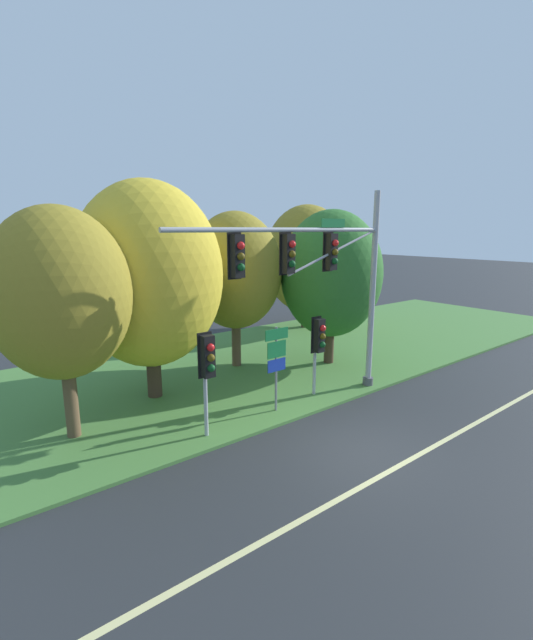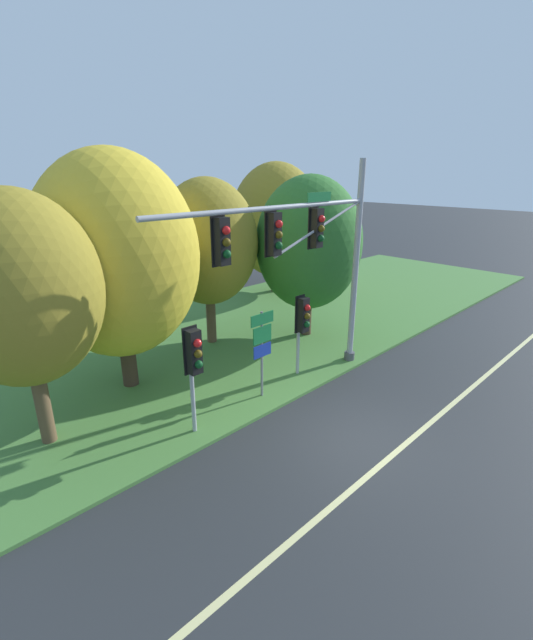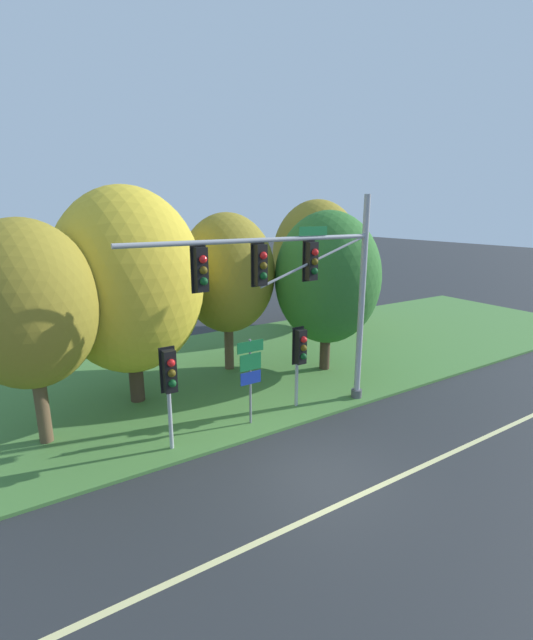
{
  "view_description": "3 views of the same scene",
  "coord_description": "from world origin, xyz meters",
  "px_view_note": "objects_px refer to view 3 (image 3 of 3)",
  "views": [
    {
      "loc": [
        -8.95,
        -7.09,
        6.11
      ],
      "look_at": [
        -0.5,
        3.72,
        3.19
      ],
      "focal_mm": 24.0,
      "sensor_mm": 36.0,
      "label": 1
    },
    {
      "loc": [
        -8.96,
        -5.61,
        7.09
      ],
      "look_at": [
        -0.44,
        3.09,
        2.81
      ],
      "focal_mm": 24.0,
      "sensor_mm": 36.0,
      "label": 2
    },
    {
      "loc": [
        -6.73,
        -7.85,
        6.94
      ],
      "look_at": [
        0.81,
        4.29,
        3.26
      ],
      "focal_mm": 24.0,
      "sensor_mm": 36.0,
      "label": 3
    }
  ],
  "objects_px": {
    "traffic_signal_mast": "(303,281)",
    "pedestrian_signal_further_along": "(170,377)",
    "tree_behind_signpost": "(227,274)",
    "tree_left_of_mast": "(129,282)",
    "tree_mid_verge": "(327,278)",
    "tree_tall_centre": "(317,256)",
    "pedestrian_signal_near_kerb": "(300,351)",
    "tree_nearest_road": "(28,306)",
    "route_sign_post": "(250,369)"
  },
  "relations": [
    {
      "from": "pedestrian_signal_near_kerb",
      "to": "tree_nearest_road",
      "type": "height_order",
      "value": "tree_nearest_road"
    },
    {
      "from": "traffic_signal_mast",
      "to": "tree_mid_verge",
      "type": "xyz_separation_m",
      "value": [
        3.52,
        3.0,
        -0.61
      ]
    },
    {
      "from": "tree_nearest_road",
      "to": "traffic_signal_mast",
      "type": "bearing_deg",
      "value": -18.98
    },
    {
      "from": "tree_left_of_mast",
      "to": "tree_tall_centre",
      "type": "height_order",
      "value": "tree_left_of_mast"
    },
    {
      "from": "pedestrian_signal_near_kerb",
      "to": "tree_left_of_mast",
      "type": "bearing_deg",
      "value": 142.49
    },
    {
      "from": "tree_behind_signpost",
      "to": "pedestrian_signal_near_kerb",
      "type": "bearing_deg",
      "value": -86.03
    },
    {
      "from": "pedestrian_signal_near_kerb",
      "to": "tree_behind_signpost",
      "type": "distance_m",
      "value": 5.26
    },
    {
      "from": "tree_nearest_road",
      "to": "tree_tall_centre",
      "type": "relative_size",
      "value": 0.89
    },
    {
      "from": "route_sign_post",
      "to": "tree_tall_centre",
      "type": "xyz_separation_m",
      "value": [
        9.48,
        8.7,
        2.31
      ]
    },
    {
      "from": "pedestrian_signal_further_along",
      "to": "tree_nearest_road",
      "type": "xyz_separation_m",
      "value": [
        -3.11,
        2.57,
        1.94
      ]
    },
    {
      "from": "pedestrian_signal_further_along",
      "to": "tree_nearest_road",
      "type": "bearing_deg",
      "value": 140.41
    },
    {
      "from": "tree_behind_signpost",
      "to": "tree_left_of_mast",
      "type": "bearing_deg",
      "value": -165.19
    },
    {
      "from": "traffic_signal_mast",
      "to": "tree_nearest_road",
      "type": "bearing_deg",
      "value": 161.02
    },
    {
      "from": "route_sign_post",
      "to": "tree_left_of_mast",
      "type": "bearing_deg",
      "value": 125.62
    },
    {
      "from": "pedestrian_signal_further_along",
      "to": "pedestrian_signal_near_kerb",
      "type": "bearing_deg",
      "value": 4.64
    },
    {
      "from": "pedestrian_signal_near_kerb",
      "to": "tree_nearest_road",
      "type": "bearing_deg",
      "value": 164.59
    },
    {
      "from": "pedestrian_signal_further_along",
      "to": "tree_tall_centre",
      "type": "distance_m",
      "value": 15.3
    },
    {
      "from": "traffic_signal_mast",
      "to": "route_sign_post",
      "type": "xyz_separation_m",
      "value": [
        -1.78,
        0.33,
        -2.77
      ]
    },
    {
      "from": "traffic_signal_mast",
      "to": "tree_behind_signpost",
      "type": "bearing_deg",
      "value": 90.68
    },
    {
      "from": "traffic_signal_mast",
      "to": "pedestrian_signal_further_along",
      "type": "relative_size",
      "value": 2.73
    },
    {
      "from": "route_sign_post",
      "to": "tree_mid_verge",
      "type": "bearing_deg",
      "value": 26.72
    },
    {
      "from": "traffic_signal_mast",
      "to": "tree_mid_verge",
      "type": "relative_size",
      "value": 1.26
    },
    {
      "from": "route_sign_post",
      "to": "tree_behind_signpost",
      "type": "height_order",
      "value": "tree_behind_signpost"
    },
    {
      "from": "tree_behind_signpost",
      "to": "tree_tall_centre",
      "type": "height_order",
      "value": "tree_tall_centre"
    },
    {
      "from": "tree_left_of_mast",
      "to": "tree_mid_verge",
      "type": "height_order",
      "value": "tree_left_of_mast"
    },
    {
      "from": "tree_tall_centre",
      "to": "traffic_signal_mast",
      "type": "bearing_deg",
      "value": -130.46
    },
    {
      "from": "tree_tall_centre",
      "to": "tree_left_of_mast",
      "type": "bearing_deg",
      "value": -157.85
    },
    {
      "from": "route_sign_post",
      "to": "pedestrian_signal_near_kerb",
      "type": "bearing_deg",
      "value": 3.29
    },
    {
      "from": "tree_left_of_mast",
      "to": "traffic_signal_mast",
      "type": "bearing_deg",
      "value": -42.44
    },
    {
      "from": "pedestrian_signal_further_along",
      "to": "tree_tall_centre",
      "type": "height_order",
      "value": "tree_tall_centre"
    },
    {
      "from": "route_sign_post",
      "to": "tree_tall_centre",
      "type": "bearing_deg",
      "value": 42.56
    },
    {
      "from": "traffic_signal_mast",
      "to": "pedestrian_signal_near_kerb",
      "type": "height_order",
      "value": "traffic_signal_mast"
    },
    {
      "from": "tree_behind_signpost",
      "to": "tree_tall_centre",
      "type": "xyz_separation_m",
      "value": [
        7.77,
        3.79,
        -0.03
      ]
    },
    {
      "from": "tree_behind_signpost",
      "to": "tree_tall_centre",
      "type": "distance_m",
      "value": 8.64
    },
    {
      "from": "tree_nearest_road",
      "to": "pedestrian_signal_further_along",
      "type": "bearing_deg",
      "value": -39.59
    },
    {
      "from": "tree_left_of_mast",
      "to": "tree_mid_verge",
      "type": "relative_size",
      "value": 1.12
    },
    {
      "from": "tree_nearest_road",
      "to": "tree_tall_centre",
      "type": "bearing_deg",
      "value": 22.64
    },
    {
      "from": "tree_nearest_road",
      "to": "tree_mid_verge",
      "type": "xyz_separation_m",
      "value": [
        11.17,
        0.37,
        -0.19
      ]
    },
    {
      "from": "pedestrian_signal_near_kerb",
      "to": "tree_behind_signpost",
      "type": "bearing_deg",
      "value": 93.97
    },
    {
      "from": "pedestrian_signal_further_along",
      "to": "tree_nearest_road",
      "type": "distance_m",
      "value": 4.48
    },
    {
      "from": "route_sign_post",
      "to": "traffic_signal_mast",
      "type": "bearing_deg",
      "value": -10.52
    },
    {
      "from": "traffic_signal_mast",
      "to": "tree_nearest_road",
      "type": "xyz_separation_m",
      "value": [
        -7.65,
        2.63,
        -0.42
      ]
    },
    {
      "from": "tree_mid_verge",
      "to": "tree_tall_centre",
      "type": "xyz_separation_m",
      "value": [
        4.18,
        6.04,
        0.15
      ]
    },
    {
      "from": "tree_nearest_road",
      "to": "tree_behind_signpost",
      "type": "relative_size",
      "value": 0.99
    },
    {
      "from": "pedestrian_signal_near_kerb",
      "to": "tree_nearest_road",
      "type": "distance_m",
      "value": 8.48
    },
    {
      "from": "pedestrian_signal_near_kerb",
      "to": "route_sign_post",
      "type": "xyz_separation_m",
      "value": [
        -2.05,
        -0.12,
        -0.22
      ]
    },
    {
      "from": "pedestrian_signal_near_kerb",
      "to": "tree_tall_centre",
      "type": "relative_size",
      "value": 0.4
    },
    {
      "from": "pedestrian_signal_further_along",
      "to": "tree_behind_signpost",
      "type": "distance_m",
      "value": 7.12
    },
    {
      "from": "tree_left_of_mast",
      "to": "pedestrian_signal_near_kerb",
      "type": "bearing_deg",
      "value": -37.51
    },
    {
      "from": "pedestrian_signal_near_kerb",
      "to": "tree_behind_signpost",
      "type": "height_order",
      "value": "tree_behind_signpost"
    }
  ]
}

